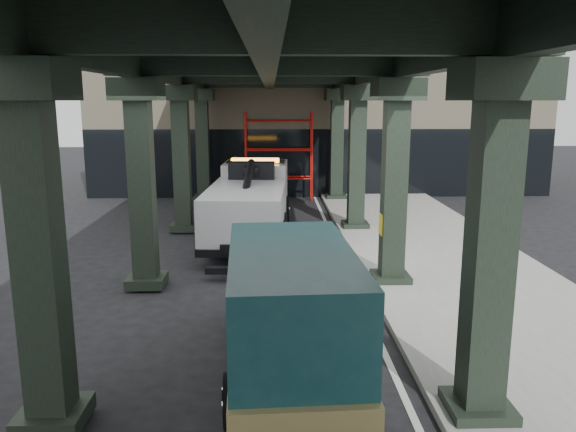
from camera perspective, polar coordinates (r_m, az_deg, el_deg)
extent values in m
plane|color=black|center=(12.09, 0.01, -10.20)|extent=(90.00, 90.00, 0.00)
cube|color=gray|center=(14.75, 17.64, -6.37)|extent=(5.00, 40.00, 0.15)
cube|color=silver|center=(14.10, 6.74, -7.01)|extent=(0.12, 38.00, 0.01)
cube|color=black|center=(8.04, 19.80, -3.46)|extent=(0.55, 0.55, 5.00)
cube|color=black|center=(7.79, 20.96, 12.74)|extent=(1.10, 1.10, 0.50)
cube|color=black|center=(8.90, 18.73, -18.04)|extent=(0.90, 0.90, 0.24)
cube|color=black|center=(13.68, 10.73, 3.04)|extent=(0.55, 0.55, 5.00)
cube|color=black|center=(13.54, 11.09, 12.50)|extent=(1.10, 1.10, 0.50)
cube|color=black|center=(14.21, 10.37, -6.25)|extent=(0.90, 0.90, 0.24)
cube|color=black|center=(19.54, 6.99, 5.69)|extent=(0.55, 0.55, 5.00)
cube|color=black|center=(19.44, 7.16, 12.30)|extent=(1.10, 1.10, 0.50)
cube|color=black|center=(19.91, 6.83, -0.96)|extent=(0.90, 0.90, 0.24)
cube|color=black|center=(25.46, 4.98, 7.10)|extent=(0.55, 0.55, 5.00)
cube|color=black|center=(25.38, 5.07, 12.17)|extent=(1.10, 1.10, 0.50)
cube|color=black|center=(25.75, 4.89, 1.95)|extent=(0.90, 0.90, 0.24)
cube|color=black|center=(8.09, -23.96, -3.69)|extent=(0.55, 0.55, 5.00)
cube|color=black|center=(7.84, -25.34, 12.39)|extent=(1.10, 1.10, 0.50)
cube|color=black|center=(8.95, -22.68, -18.18)|extent=(0.90, 0.90, 0.24)
cube|color=black|center=(13.71, -14.61, 2.89)|extent=(0.55, 0.55, 5.00)
cube|color=black|center=(13.57, -15.11, 12.32)|extent=(1.10, 1.10, 0.50)
cube|color=black|center=(14.24, -14.13, -6.38)|extent=(0.90, 0.90, 0.24)
cube|color=black|center=(19.56, -10.75, 5.58)|extent=(0.55, 0.55, 5.00)
cube|color=black|center=(19.46, -11.00, 12.18)|extent=(1.10, 1.10, 0.50)
cube|color=black|center=(19.93, -10.50, -1.06)|extent=(0.90, 0.90, 0.24)
cube|color=black|center=(25.48, -8.66, 7.02)|extent=(0.55, 0.55, 5.00)
cube|color=black|center=(25.40, -8.81, 12.08)|extent=(1.10, 1.10, 0.50)
cube|color=black|center=(25.76, -8.50, 1.87)|extent=(0.90, 0.90, 0.24)
cube|color=black|center=(13.58, 11.23, 15.88)|extent=(0.35, 32.00, 1.10)
cube|color=black|center=(13.61, -15.29, 15.68)|extent=(0.35, 32.00, 1.10)
cube|color=black|center=(13.26, -2.05, 16.19)|extent=(0.35, 32.00, 1.10)
cube|color=black|center=(13.33, -2.08, 19.19)|extent=(7.40, 32.00, 0.30)
cube|color=#C6B793|center=(31.30, 2.64, 10.73)|extent=(22.00, 10.00, 8.00)
cylinder|color=red|center=(26.26, -4.25, 6.16)|extent=(0.08, 0.08, 4.00)
cylinder|color=red|center=(25.46, -4.32, 5.99)|extent=(0.08, 0.08, 4.00)
cylinder|color=red|center=(26.30, 2.34, 6.19)|extent=(0.08, 0.08, 4.00)
cylinder|color=red|center=(25.50, 2.46, 6.02)|extent=(0.08, 0.08, 4.00)
cylinder|color=red|center=(26.35, -0.95, 4.02)|extent=(3.00, 0.08, 0.08)
cylinder|color=red|center=(26.21, -0.95, 6.84)|extent=(3.00, 0.08, 0.08)
cylinder|color=red|center=(26.13, -0.96, 9.68)|extent=(3.00, 0.08, 0.08)
cube|color=black|center=(18.24, -3.87, -0.53)|extent=(1.34, 7.12, 0.24)
cube|color=silver|center=(20.45, -3.27, 3.10)|extent=(2.34, 2.39, 1.70)
cube|color=silver|center=(21.50, -3.04, 2.25)|extent=(2.25, 0.78, 0.85)
cube|color=black|center=(20.62, -3.24, 4.49)|extent=(2.14, 1.34, 0.80)
cube|color=silver|center=(17.05, -4.24, 0.72)|extent=(2.53, 4.84, 1.32)
cube|color=orange|center=(20.15, -3.35, 5.67)|extent=(1.71, 0.36, 0.15)
cube|color=black|center=(18.76, -3.71, 4.65)|extent=(1.54, 0.65, 0.57)
cylinder|color=black|center=(17.12, -4.21, 3.17)|extent=(0.41, 3.31, 1.27)
cube|color=black|center=(14.95, -5.10, -4.59)|extent=(0.36, 1.34, 0.17)
cube|color=black|center=(14.33, -5.40, -5.51)|extent=(1.52, 0.32, 0.17)
cylinder|color=black|center=(21.00, -6.01, 0.66)|extent=(0.39, 1.06, 1.04)
cylinder|color=silver|center=(21.00, -6.01, 0.66)|extent=(0.40, 0.59, 0.57)
cylinder|color=black|center=(20.83, -0.33, 0.64)|extent=(0.39, 1.06, 1.04)
cylinder|color=silver|center=(20.83, -0.33, 0.64)|extent=(0.40, 0.59, 0.57)
cylinder|color=black|center=(17.98, -7.29, -1.23)|extent=(0.39, 1.06, 1.04)
cylinder|color=silver|center=(17.98, -7.29, -1.23)|extent=(0.40, 0.59, 0.57)
cylinder|color=black|center=(17.78, -0.66, -1.28)|extent=(0.39, 1.06, 1.04)
cylinder|color=silver|center=(17.78, -0.66, -1.28)|extent=(0.40, 0.59, 0.57)
cylinder|color=black|center=(16.80, -7.92, -2.16)|extent=(0.39, 1.06, 1.04)
cylinder|color=silver|center=(16.80, -7.92, -2.16)|extent=(0.40, 0.59, 0.57)
cylinder|color=black|center=(16.59, -0.82, -2.23)|extent=(0.39, 1.06, 1.04)
cylinder|color=silver|center=(16.59, -0.82, -2.23)|extent=(0.40, 0.59, 0.57)
cube|color=#113A3F|center=(11.73, -0.74, -6.28)|extent=(1.96, 1.12, 0.84)
cube|color=#113A3F|center=(9.19, 0.34, -8.98)|extent=(2.17, 4.30, 1.82)
cube|color=#9C894F|center=(9.82, 0.15, -12.29)|extent=(2.26, 5.33, 0.33)
cube|color=black|center=(11.17, -0.62, -3.21)|extent=(1.84, 0.49, 0.78)
cube|color=black|center=(9.30, 0.20, -5.68)|extent=(2.16, 3.46, 0.51)
cube|color=silver|center=(12.32, -0.89, -7.22)|extent=(1.87, 0.21, 0.28)
cylinder|color=black|center=(11.83, -5.29, -8.71)|extent=(0.30, 0.80, 0.78)
cylinder|color=silver|center=(11.83, -5.29, -8.71)|extent=(0.32, 0.45, 0.43)
cylinder|color=black|center=(11.95, 3.81, -8.48)|extent=(0.30, 0.80, 0.78)
cylinder|color=silver|center=(11.95, 3.81, -8.48)|extent=(0.32, 0.45, 0.43)
cylinder|color=black|center=(8.26, -5.60, -18.21)|extent=(0.30, 0.80, 0.78)
cylinder|color=silver|center=(8.26, -5.60, -18.21)|extent=(0.32, 0.45, 0.43)
cylinder|color=black|center=(8.43, 7.85, -17.63)|extent=(0.30, 0.80, 0.78)
cylinder|color=silver|center=(8.43, 7.85, -17.63)|extent=(0.32, 0.45, 0.43)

